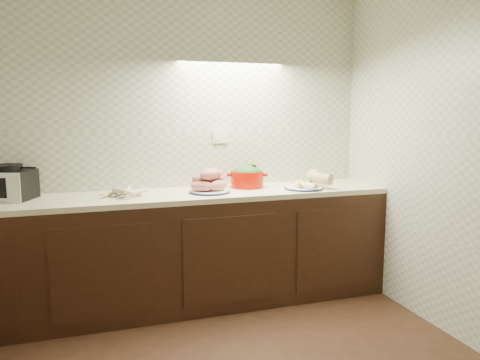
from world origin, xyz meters
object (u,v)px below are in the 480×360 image
object	(u,v)px
parsnip_pile	(125,195)
veg_plate	(309,181)
dutch_oven	(247,176)
sweet_potato_plate	(209,183)
onion_bowl	(203,184)
toaster_oven	(6,183)

from	to	relation	value
parsnip_pile	veg_plate	size ratio (longest dim) A/B	0.87
parsnip_pile	dutch_oven	distance (m)	1.02
sweet_potato_plate	parsnip_pile	bearing A→B (deg)	-175.58
parsnip_pile	onion_bowl	world-z (taller)	onion_bowl
dutch_oven	parsnip_pile	bearing A→B (deg)	-151.81
parsnip_pile	toaster_oven	bearing A→B (deg)	165.07
onion_bowl	veg_plate	bearing A→B (deg)	-12.69
sweet_potato_plate	veg_plate	world-z (taller)	sweet_potato_plate
parsnip_pile	veg_plate	xyz separation A→B (m)	(1.48, 0.01, 0.02)
veg_plate	sweet_potato_plate	bearing A→B (deg)	177.28
sweet_potato_plate	dutch_oven	size ratio (longest dim) A/B	0.94
toaster_oven	dutch_oven	distance (m)	1.81
toaster_oven	dutch_oven	xyz separation A→B (m)	(1.81, -0.02, -0.03)
sweet_potato_plate	onion_bowl	bearing A→B (deg)	96.41
sweet_potato_plate	onion_bowl	world-z (taller)	sweet_potato_plate
onion_bowl	veg_plate	world-z (taller)	veg_plate
sweet_potato_plate	veg_plate	xyz separation A→B (m)	(0.83, -0.04, -0.02)
toaster_oven	parsnip_pile	world-z (taller)	toaster_oven
parsnip_pile	onion_bowl	xyz separation A→B (m)	(0.63, 0.20, 0.02)
toaster_oven	sweet_potato_plate	bearing A→B (deg)	15.92
dutch_oven	toaster_oven	bearing A→B (deg)	-163.25
toaster_oven	sweet_potato_plate	world-z (taller)	toaster_oven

